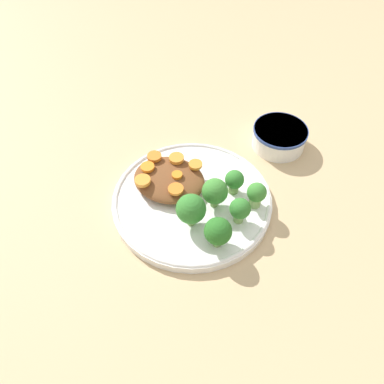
# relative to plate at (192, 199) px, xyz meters

# --- Properties ---
(ground_plane) EXTENTS (4.00, 4.00, 0.00)m
(ground_plane) POSITION_rel_plate_xyz_m (0.00, 0.00, -0.01)
(ground_plane) COLOR tan
(plate) EXTENTS (0.27, 0.27, 0.02)m
(plate) POSITION_rel_plate_xyz_m (0.00, 0.00, 0.00)
(plate) COLOR white
(plate) RESTS_ON ground_plane
(dip_bowl) EXTENTS (0.11, 0.11, 0.04)m
(dip_bowl) POSITION_rel_plate_xyz_m (-0.10, -0.20, 0.01)
(dip_bowl) COLOR white
(dip_bowl) RESTS_ON ground_plane
(stew_mound) EXTENTS (0.13, 0.11, 0.03)m
(stew_mound) POSITION_rel_plate_xyz_m (0.05, -0.01, 0.02)
(stew_mound) COLOR brown
(stew_mound) RESTS_ON plate
(broccoli_floret_0) EXTENTS (0.04, 0.04, 0.06)m
(broccoli_floret_0) POSITION_rel_plate_xyz_m (-0.04, 0.00, 0.04)
(broccoli_floret_0) COLOR #759E51
(broccoli_floret_0) RESTS_ON plate
(broccoli_floret_1) EXTENTS (0.04, 0.04, 0.06)m
(broccoli_floret_1) POSITION_rel_plate_xyz_m (-0.07, 0.07, 0.04)
(broccoli_floret_1) COLOR #759E51
(broccoli_floret_1) RESTS_ON plate
(broccoli_floret_2) EXTENTS (0.05, 0.05, 0.06)m
(broccoli_floret_2) POSITION_rel_plate_xyz_m (-0.02, 0.05, 0.04)
(broccoli_floret_2) COLOR #759E51
(broccoli_floret_2) RESTS_ON plate
(broccoli_floret_3) EXTENTS (0.03, 0.03, 0.05)m
(broccoli_floret_3) POSITION_rel_plate_xyz_m (-0.06, -0.04, 0.03)
(broccoli_floret_3) COLOR #759E51
(broccoli_floret_3) RESTS_ON plate
(broccoli_floret_4) EXTENTS (0.03, 0.03, 0.05)m
(broccoli_floret_4) POSITION_rel_plate_xyz_m (-0.10, -0.03, 0.03)
(broccoli_floret_4) COLOR #7FA85B
(broccoli_floret_4) RESTS_ON plate
(broccoli_floret_5) EXTENTS (0.03, 0.03, 0.05)m
(broccoli_floret_5) POSITION_rel_plate_xyz_m (-0.09, 0.02, 0.03)
(broccoli_floret_5) COLOR #7FA85B
(broccoli_floret_5) RESTS_ON plate
(carrot_slice_0) EXTENTS (0.02, 0.02, 0.01)m
(carrot_slice_0) POSITION_rel_plate_xyz_m (0.03, -0.01, 0.03)
(carrot_slice_0) COLOR orange
(carrot_slice_0) RESTS_ON stew_mound
(carrot_slice_1) EXTENTS (0.03, 0.03, 0.01)m
(carrot_slice_1) POSITION_rel_plate_xyz_m (0.09, -0.04, 0.04)
(carrot_slice_1) COLOR orange
(carrot_slice_1) RESTS_ON stew_mound
(carrot_slice_2) EXTENTS (0.03, 0.03, 0.01)m
(carrot_slice_2) POSITION_rel_plate_xyz_m (0.08, 0.02, 0.04)
(carrot_slice_2) COLOR orange
(carrot_slice_2) RESTS_ON stew_mound
(carrot_slice_3) EXTENTS (0.02, 0.02, 0.01)m
(carrot_slice_3) POSITION_rel_plate_xyz_m (0.09, -0.01, 0.04)
(carrot_slice_3) COLOR orange
(carrot_slice_3) RESTS_ON stew_mound
(carrot_slice_4) EXTENTS (0.03, 0.03, 0.00)m
(carrot_slice_4) POSITION_rel_plate_xyz_m (0.02, 0.02, 0.03)
(carrot_slice_4) COLOR orange
(carrot_slice_4) RESTS_ON stew_mound
(carrot_slice_5) EXTENTS (0.02, 0.02, 0.01)m
(carrot_slice_5) POSITION_rel_plate_xyz_m (0.01, -0.05, 0.04)
(carrot_slice_5) COLOR orange
(carrot_slice_5) RESTS_ON stew_mound
(carrot_slice_6) EXTENTS (0.03, 0.03, 0.01)m
(carrot_slice_6) POSITION_rel_plate_xyz_m (0.05, -0.05, 0.04)
(carrot_slice_6) COLOR orange
(carrot_slice_6) RESTS_ON stew_mound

